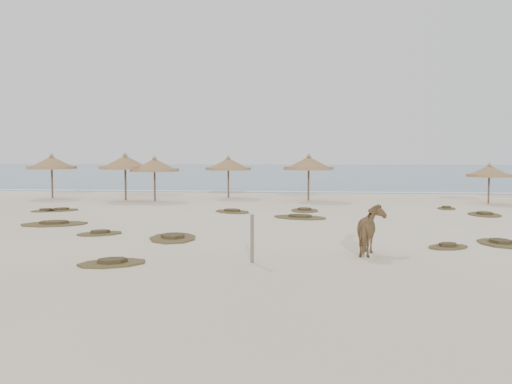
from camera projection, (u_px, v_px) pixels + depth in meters
The scene contains 24 objects.
ground at pixel (235, 247), 18.62m from camera, with size 160.00×160.00×0.00m, color beige.
ocean at pixel (298, 171), 93.05m from camera, with size 200.00×100.00×0.01m, color navy.
foam_line at pixel (281, 192), 44.42m from camera, with size 70.00×0.60×0.01m, color white.
palapa_0 at pixel (52, 163), 38.28m from camera, with size 4.08×4.08×3.02m.
palapa_1 at pixel (125, 163), 36.56m from camera, with size 4.21×4.21×3.08m.
palapa_2 at pixel (155, 166), 36.06m from camera, with size 3.21×3.21×2.88m.
palapa_3 at pixel (228, 165), 38.62m from camera, with size 3.24×3.24×2.89m.
palapa_4 at pixel (309, 164), 36.36m from camera, with size 3.36×3.36×3.02m.
palapa_5 at pixel (489, 172), 34.18m from camera, with size 3.45×3.45×2.48m.
horse at pixel (372, 230), 17.10m from camera, with size 0.81×1.77×1.49m, color olive.
fence_post_near at pixel (252, 239), 15.90m from camera, with size 0.10×0.10×1.36m, color #706354.
scrub_1 at pixel (54, 224), 24.30m from camera, with size 3.23×2.64×0.16m.
scrub_2 at pixel (100, 233), 21.42m from camera, with size 2.03×1.90×0.16m.
scrub_3 at pixel (300, 217), 26.76m from camera, with size 3.12×2.67×0.16m.
scrub_4 at pixel (500, 243), 19.12m from camera, with size 1.65×2.27×0.16m.
scrub_5 at pixel (484, 214), 27.95m from camera, with size 1.60×2.36×0.16m.
scrub_6 at pixel (61, 210), 30.06m from camera, with size 2.25×2.20×0.16m.
scrub_7 at pixel (305, 210), 29.97m from camera, with size 1.62×2.32×0.16m.
scrub_8 at pixel (46, 211), 29.72m from camera, with size 1.78×1.62×0.16m.
scrub_9 at pixel (173, 237), 20.33m from camera, with size 2.08×2.81×0.16m.
scrub_10 at pixel (447, 208), 31.01m from camera, with size 1.17×1.60×0.16m.
scrub_11 at pixel (112, 263), 15.70m from camera, with size 2.25×1.98×0.16m.
scrub_12 at pixel (448, 246), 18.40m from camera, with size 1.76×1.62×0.16m.
scrub_13 at pixel (232, 211), 29.35m from camera, with size 2.60×2.64×0.16m.
Camera 1 is at (2.53, -18.29, 3.09)m, focal length 40.00 mm.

